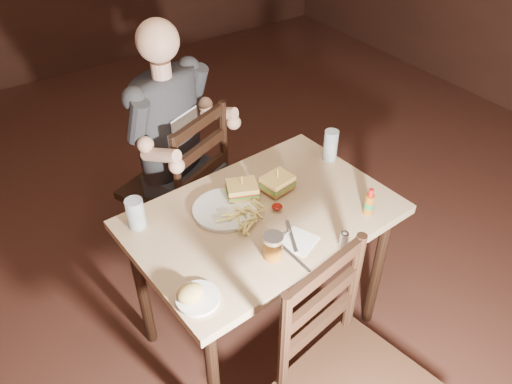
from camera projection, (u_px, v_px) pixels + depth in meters
room_shell at (275, 70)px, 1.66m from camera, size 7.00×7.00×7.00m
main_table at (263, 230)px, 2.11m from camera, size 1.12×0.79×0.77m
chair_far at (175, 187)px, 2.65m from camera, size 0.61×0.63×0.97m
diner at (172, 114)px, 2.35m from camera, size 0.63×0.57×0.88m
dinner_plate at (225, 210)px, 2.06m from camera, size 0.28×0.28×0.01m
sandwich_left at (242, 185)px, 2.09m from camera, size 0.16×0.15×0.11m
sandwich_right at (278, 178)px, 2.13m from camera, size 0.14×0.12×0.10m
fries_pile at (245, 218)px, 1.98m from camera, size 0.26×0.19×0.04m
ketchup_dollop at (277, 206)px, 2.05m from camera, size 0.05×0.05×0.01m
glass_left at (136, 214)px, 1.95m from camera, size 0.08×0.08×0.13m
glass_right at (331, 145)px, 2.31m from camera, size 0.07×0.07×0.15m
hot_sauce at (369, 201)px, 2.02m from camera, size 0.04×0.04×0.12m
salt_shaker at (344, 238)px, 1.89m from camera, size 0.04×0.04×0.06m
syrup_dispenser at (273, 246)px, 1.83m from camera, size 0.08×0.08×0.10m
napkin at (298, 241)px, 1.92m from camera, size 0.17×0.17×0.00m
knife at (291, 254)px, 1.86m from camera, size 0.02×0.22×0.01m
fork at (292, 236)px, 1.94m from camera, size 0.09×0.17×0.01m
side_plate at (198, 299)px, 1.70m from camera, size 0.16×0.16×0.01m
bread_roll at (190, 293)px, 1.67m from camera, size 0.10×0.09×0.06m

